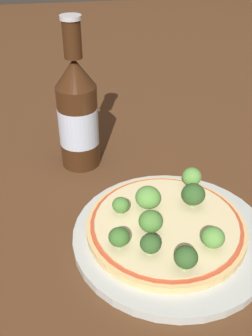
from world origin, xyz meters
TOP-DOWN VIEW (x-y plane):
  - ground_plane at (0.00, 0.00)m, footprint 3.00×3.00m
  - plate at (0.01, -0.01)m, footprint 0.26×0.26m
  - pizza at (-0.00, -0.01)m, footprint 0.21×0.21m
  - broccoli_floret_0 at (0.05, 0.06)m, footprint 0.03×0.03m
  - broccoli_floret_1 at (-0.07, -0.04)m, footprint 0.03×0.03m
  - broccoli_floret_2 at (-0.06, 0.02)m, footprint 0.02×0.02m
  - broccoli_floret_3 at (-0.03, -0.06)m, footprint 0.03×0.03m
  - broccoli_floret_4 at (-0.00, -0.09)m, footprint 0.03×0.03m
  - broccoli_floret_5 at (-0.02, -0.02)m, footprint 0.03×0.03m
  - broccoli_floret_6 at (0.04, -0.06)m, footprint 0.03×0.03m
  - broccoli_floret_7 at (-0.02, 0.03)m, footprint 0.03×0.03m
  - broccoli_floret_8 at (0.04, 0.02)m, footprint 0.03×0.03m
  - beer_bottle at (-0.09, 0.19)m, footprint 0.06×0.06m

SIDE VIEW (x-z plane):
  - ground_plane at x=0.00m, z-range 0.00..0.00m
  - plate at x=0.01m, z-range 0.00..0.01m
  - pizza at x=0.00m, z-range 0.01..0.03m
  - broccoli_floret_2 at x=-0.06m, z-range 0.03..0.05m
  - broccoli_floret_3 at x=-0.03m, z-range 0.03..0.05m
  - broccoli_floret_1 at x=-0.07m, z-range 0.03..0.05m
  - broccoli_floret_6 at x=0.04m, z-range 0.03..0.06m
  - broccoli_floret_4 at x=0.00m, z-range 0.03..0.06m
  - broccoli_floret_5 at x=-0.02m, z-range 0.03..0.06m
  - broccoli_floret_7 at x=-0.02m, z-range 0.03..0.06m
  - broccoli_floret_0 at x=0.05m, z-range 0.03..0.06m
  - broccoli_floret_8 at x=0.04m, z-range 0.03..0.06m
  - beer_bottle at x=-0.09m, z-range -0.03..0.21m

